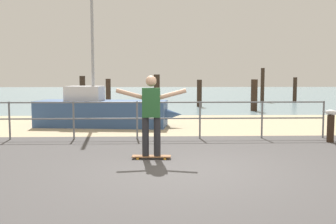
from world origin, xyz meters
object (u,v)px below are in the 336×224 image
(skateboard, at_px, (151,156))
(seagull, at_px, (332,112))
(skateboarder, at_px, (151,111))
(bollard_short, at_px, (330,129))
(sailboat, at_px, (107,112))

(skateboard, relative_size, seagull, 1.93)
(skateboarder, bearing_deg, seagull, 21.92)
(skateboard, distance_m, seagull, 5.06)
(skateboarder, xyz_separation_m, seagull, (4.64, 1.87, -0.22))
(skateboard, height_order, bollard_short, bollard_short)
(sailboat, relative_size, skateboard, 6.62)
(skateboarder, distance_m, bollard_short, 5.04)
(skateboarder, relative_size, bollard_short, 2.28)
(sailboat, distance_m, seagull, 7.13)
(sailboat, relative_size, bollard_short, 7.40)
(skateboard, distance_m, bollard_short, 5.01)
(skateboard, relative_size, skateboarder, 0.49)
(sailboat, bearing_deg, seagull, -29.05)
(sailboat, bearing_deg, bollard_short, -29.00)
(skateboarder, height_order, seagull, skateboarder)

